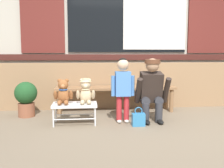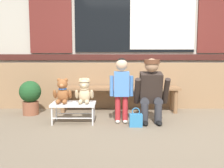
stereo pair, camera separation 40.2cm
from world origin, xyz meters
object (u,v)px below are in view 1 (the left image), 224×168
(handbag_on_ground, at_px, (138,119))
(teddy_bear_plain, at_px, (63,93))
(potted_plant, at_px, (26,97))
(wooden_bench_long, at_px, (116,91))
(small_display_bench, at_px, (75,106))
(teddy_bear_with_hat, at_px, (86,92))
(child_standing, at_px, (123,83))
(adult_crouching, at_px, (152,90))

(handbag_on_ground, bearing_deg, teddy_bear_plain, 169.03)
(teddy_bear_plain, distance_m, handbag_on_ground, 1.14)
(teddy_bear_plain, distance_m, potted_plant, 0.84)
(wooden_bench_long, xyz_separation_m, small_display_bench, (-0.69, -0.76, -0.11))
(teddy_bear_plain, height_order, teddy_bear_with_hat, same)
(child_standing, relative_size, handbag_on_ground, 3.52)
(wooden_bench_long, relative_size, potted_plant, 3.68)
(child_standing, bearing_deg, small_display_bench, -179.48)
(teddy_bear_plain, bearing_deg, small_display_bench, -0.51)
(teddy_bear_plain, relative_size, child_standing, 0.38)
(wooden_bench_long, bearing_deg, small_display_bench, -132.03)
(potted_plant, bearing_deg, wooden_bench_long, 8.85)
(wooden_bench_long, height_order, child_standing, child_standing)
(child_standing, height_order, adult_crouching, child_standing)
(potted_plant, bearing_deg, adult_crouching, -14.17)
(teddy_bear_with_hat, relative_size, adult_crouching, 0.38)
(teddy_bear_plain, relative_size, teddy_bear_with_hat, 1.00)
(small_display_bench, height_order, adult_crouching, adult_crouching)
(small_display_bench, bearing_deg, potted_plant, 146.55)
(teddy_bear_with_hat, height_order, adult_crouching, adult_crouching)
(teddy_bear_plain, relative_size, handbag_on_ground, 1.34)
(small_display_bench, bearing_deg, adult_crouching, 1.87)
(wooden_bench_long, distance_m, handbag_on_ground, 1.03)
(teddy_bear_plain, bearing_deg, child_standing, 0.33)
(teddy_bear_plain, xyz_separation_m, handbag_on_ground, (1.06, -0.21, -0.37))
(handbag_on_ground, height_order, potted_plant, potted_plant)
(wooden_bench_long, distance_m, teddy_bear_plain, 1.14)
(wooden_bench_long, relative_size, adult_crouching, 2.21)
(teddy_bear_plain, xyz_separation_m, teddy_bear_with_hat, (0.32, 0.00, 0.01))
(handbag_on_ground, bearing_deg, wooden_bench_long, 102.43)
(potted_plant, bearing_deg, teddy_bear_plain, -39.45)
(wooden_bench_long, distance_m, potted_plant, 1.51)
(child_standing, distance_m, handbag_on_ground, 0.57)
(child_standing, bearing_deg, teddy_bear_with_hat, -179.55)
(wooden_bench_long, relative_size, teddy_bear_with_hat, 5.78)
(teddy_bear_with_hat, relative_size, child_standing, 0.38)
(handbag_on_ground, distance_m, potted_plant, 1.87)
(wooden_bench_long, xyz_separation_m, potted_plant, (-1.49, -0.23, -0.05))
(potted_plant, bearing_deg, small_display_bench, -33.45)
(small_display_bench, distance_m, teddy_bear_plain, 0.25)
(small_display_bench, bearing_deg, handbag_on_ground, -12.78)
(small_display_bench, relative_size, teddy_bear_with_hat, 1.76)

